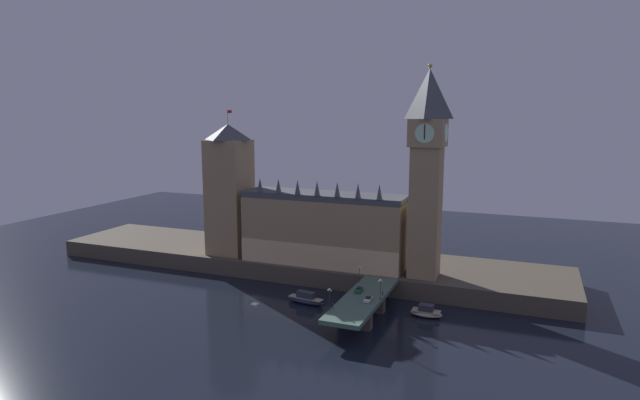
{
  "coord_description": "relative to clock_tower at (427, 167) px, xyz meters",
  "views": [
    {
      "loc": [
        91.41,
        -163.73,
        66.75
      ],
      "look_at": [
        17.66,
        20.0,
        33.95
      ],
      "focal_mm": 30.0,
      "sensor_mm": 36.0,
      "label": 1
    }
  ],
  "objects": [
    {
      "name": "embankment",
      "position": [
        -56.12,
        12.29,
        -43.87
      ],
      "size": [
        220.0,
        42.0,
        6.85
      ],
      "color": "#4C4438",
      "rests_on": "ground_plane"
    },
    {
      "name": "parliament_hall",
      "position": [
        -40.4,
        2.45,
        -26.27
      ],
      "size": [
        65.07,
        17.71,
        34.06
      ],
      "color": "#9E845B",
      "rests_on": "embankment"
    },
    {
      "name": "clock_tower",
      "position": [
        0.0,
        0.0,
        0.0
      ],
      "size": [
        12.79,
        12.9,
        76.41
      ],
      "color": "#9E845B",
      "rests_on": "embankment"
    },
    {
      "name": "pedestrian_near_rail",
      "position": [
        -19.02,
        -44.77,
        -39.09
      ],
      "size": [
        0.38,
        0.38,
        1.7
      ],
      "color": "black",
      "rests_on": "bridge"
    },
    {
      "name": "car_southbound_lead",
      "position": [
        -10.82,
        -34.44,
        -39.32
      ],
      "size": [
        2.02,
        4.18,
        1.43
      ],
      "color": "white",
      "rests_on": "bridge"
    },
    {
      "name": "pedestrian_mid_walk",
      "position": [
        -8.08,
        -27.3,
        -39.01
      ],
      "size": [
        0.38,
        0.38,
        1.85
      ],
      "color": "black",
      "rests_on": "bridge"
    },
    {
      "name": "bridge",
      "position": [
        -13.55,
        -31.71,
        -41.91
      ],
      "size": [
        12.43,
        46.0,
        7.31
      ],
      "color": "#476656",
      "rests_on": "ground_plane"
    },
    {
      "name": "boat_downstream",
      "position": [
        5.4,
        -22.0,
        -45.79
      ],
      "size": [
        10.55,
        5.04,
        4.15
      ],
      "color": "#B2A893",
      "rests_on": "ground_plane"
    },
    {
      "name": "car_northbound_lead",
      "position": [
        -16.29,
        -26.85,
        -39.25
      ],
      "size": [
        1.92,
        4.58,
        1.57
      ],
      "color": "#235633",
      "rests_on": "bridge"
    },
    {
      "name": "street_lamp_far",
      "position": [
        -19.42,
        -16.99,
        -36.31
      ],
      "size": [
        1.34,
        0.6,
        5.87
      ],
      "color": "#2D3333",
      "rests_on": "bridge"
    },
    {
      "name": "boat_upstream",
      "position": [
        -36.18,
        -25.77,
        -45.69
      ],
      "size": [
        14.8,
        5.79,
        4.43
      ],
      "color": "#1E2842",
      "rests_on": "ground_plane"
    },
    {
      "name": "victoria_tower",
      "position": [
        -83.52,
        2.72,
        -12.93
      ],
      "size": [
        16.16,
        16.16,
        60.81
      ],
      "color": "#9E845B",
      "rests_on": "embankment"
    },
    {
      "name": "street_lamp_mid",
      "position": [
        -7.68,
        -31.71,
        -35.74
      ],
      "size": [
        1.34,
        0.6,
        6.8
      ],
      "color": "#2D3333",
      "rests_on": "bridge"
    },
    {
      "name": "street_lamp_near",
      "position": [
        -19.42,
        -46.43,
        -35.65
      ],
      "size": [
        1.34,
        0.6,
        6.94
      ],
      "color": "#2D3333",
      "rests_on": "bridge"
    },
    {
      "name": "ground_plane",
      "position": [
        -56.12,
        -26.71,
        -47.3
      ],
      "size": [
        400.0,
        400.0,
        0.0
      ],
      "primitive_type": "plane",
      "color": "black"
    }
  ]
}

